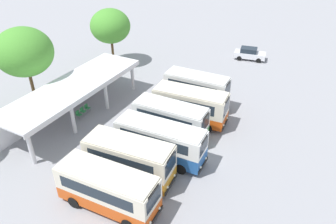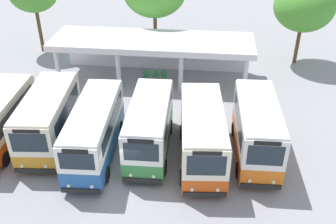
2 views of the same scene
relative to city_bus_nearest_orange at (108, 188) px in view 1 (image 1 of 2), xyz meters
name	(u,v)px [view 1 (image 1 of 2)]	position (x,y,z in m)	size (l,w,h in m)	color
ground_plane	(196,154)	(7.92, -2.94, -1.73)	(180.00, 180.00, 0.00)	#939399
city_bus_nearest_orange	(108,188)	(0.00, 0.00, 0.00)	(2.67, 7.15, 3.11)	black
city_bus_second_in_row	(129,159)	(3.08, 0.34, 0.11)	(2.93, 6.88, 3.33)	black
city_bus_middle_cream	(161,140)	(6.15, -0.57, 0.06)	(2.53, 7.49, 3.24)	black
city_bus_fourth_amber	(170,119)	(9.23, 0.16, 0.07)	(2.44, 6.69, 3.26)	black
city_bus_fifth_blue	(190,105)	(12.31, -0.36, 0.10)	(2.90, 7.15, 3.31)	black
city_bus_far_end_green	(197,89)	(15.38, 0.36, 0.17)	(2.44, 6.64, 3.45)	black
parked_car_flank	(250,54)	(30.07, -1.07, -0.90)	(2.44, 4.36, 1.62)	black
terminal_canopy	(70,91)	(8.00, 10.50, 0.84)	(15.78, 4.70, 3.40)	silver
waiting_chair_end_by_column	(78,114)	(7.57, 9.43, -1.21)	(0.44, 0.44, 0.86)	slate
waiting_chair_second_from_end	(83,111)	(8.26, 9.49, -1.21)	(0.44, 0.44, 0.86)	slate
waiting_chair_middle_seat	(87,107)	(8.95, 9.52, -1.21)	(0.44, 0.44, 0.86)	slate
roadside_tree_behind_canopy	(24,52)	(7.51, 15.10, 4.15)	(5.55, 5.55, 8.25)	brown
roadside_tree_east_of_canopy	(110,26)	(20.08, 14.37, 3.36)	(5.01, 5.01, 7.23)	brown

